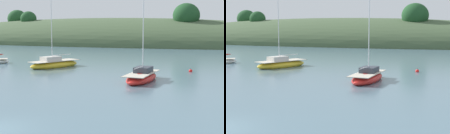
% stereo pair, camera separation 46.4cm
% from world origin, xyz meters
% --- Properties ---
extents(far_shoreline_hill, '(150.00, 36.00, 19.91)m').
position_xyz_m(far_shoreline_hill, '(-25.00, 85.55, 0.07)').
color(far_shoreline_hill, '#425638').
rests_on(far_shoreline_hill, ground).
extents(sailboat_red_portside, '(5.53, 8.09, 9.36)m').
position_xyz_m(sailboat_red_portside, '(-10.68, 26.36, 0.45)').
color(sailboat_red_portside, gold).
rests_on(sailboat_red_portside, ground).
extents(sailboat_teal_outer, '(2.70, 7.20, 9.86)m').
position_xyz_m(sailboat_teal_outer, '(3.64, 18.98, 0.43)').
color(sailboat_teal_outer, red).
rests_on(sailboat_teal_outer, ground).
extents(mooring_buoy_channel, '(0.44, 0.44, 0.54)m').
position_xyz_m(mooring_buoy_channel, '(7.61, 27.76, 0.12)').
color(mooring_buoy_channel, red).
rests_on(mooring_buoy_channel, ground).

